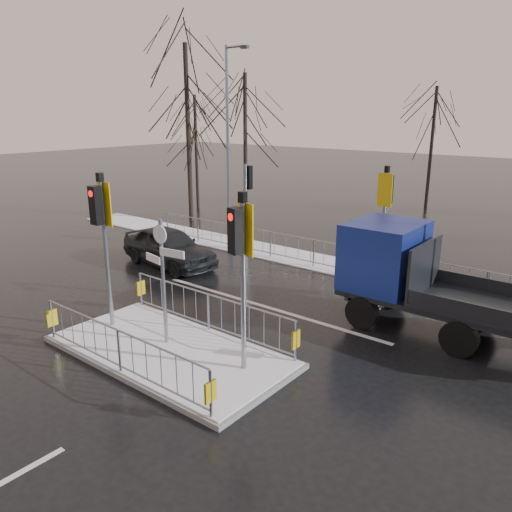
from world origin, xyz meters
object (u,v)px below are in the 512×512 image
Objects in this scene: car_far_lane at (169,247)px; flatbed_truck at (413,275)px; traffic_island at (168,339)px; street_lamp_left at (229,137)px.

flatbed_truck is (9.20, 0.31, 0.74)m from car_far_lane.
street_lamp_left is at bearing 124.07° from traffic_island.
street_lamp_left is at bearing 157.04° from flatbed_truck.
street_lamp_left is (-6.42, 9.49, 4.10)m from traffic_island.
traffic_island is at bearing -126.27° from car_far_lane.
street_lamp_left reaches higher than traffic_island.
traffic_island is 1.42× the size of car_far_lane.
flatbed_truck reaches higher than car_far_lane.
traffic_island is 0.73× the size of street_lamp_left.
street_lamp_left is (-10.27, 4.35, 3.04)m from flatbed_truck.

